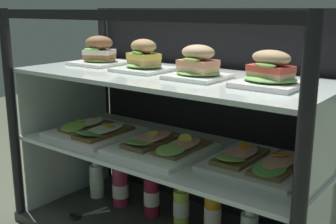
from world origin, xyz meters
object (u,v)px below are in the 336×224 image
object	(u,v)px
plated_roll_sandwich_left_of_center	(99,54)
juice_bottle_front_right_end	(120,185)
juice_bottle_tucked_behind	(213,214)
open_sandwich_tray_far_left	(162,146)
plated_roll_sandwich_far_right	(144,59)
juice_bottle_front_second	(97,180)
kitchen_scissors	(80,215)
open_sandwich_tray_near_left_corner	(94,130)
juice_bottle_front_left_end	(152,195)
plated_roll_sandwich_far_left	(270,74)
juice_bottle_front_middle	(181,207)
plated_roll_sandwich_center	(198,66)
open_sandwich_tray_right_of_center	(259,162)

from	to	relation	value
plated_roll_sandwich_left_of_center	juice_bottle_front_right_end	distance (m)	0.57
juice_bottle_tucked_behind	open_sandwich_tray_far_left	bearing A→B (deg)	-150.40
plated_roll_sandwich_far_right	juice_bottle_tucked_behind	xyz separation A→B (m)	(0.29, 0.05, -0.56)
juice_bottle_front_right_end	juice_bottle_tucked_behind	size ratio (longest dim) A/B	1.01
juice_bottle_front_second	kitchen_scissors	size ratio (longest dim) A/B	1.14
open_sandwich_tray_near_left_corner	juice_bottle_front_left_end	xyz separation A→B (m)	(0.21, 0.11, -0.27)
plated_roll_sandwich_far_left	open_sandwich_tray_near_left_corner	bearing A→B (deg)	-176.82
juice_bottle_front_second	juice_bottle_front_middle	distance (m)	0.47
plated_roll_sandwich_left_of_center	kitchen_scissors	xyz separation A→B (m)	(0.03, -0.17, -0.65)
plated_roll_sandwich_center	juice_bottle_tucked_behind	bearing A→B (deg)	68.05
open_sandwich_tray_right_of_center	juice_bottle_front_second	distance (m)	0.85
juice_bottle_front_left_end	juice_bottle_front_middle	size ratio (longest dim) A/B	1.06
juice_bottle_tucked_behind	kitchen_scissors	distance (m)	0.57
juice_bottle_front_left_end	open_sandwich_tray_right_of_center	bearing A→B (deg)	-4.01
plated_roll_sandwich_far_right	juice_bottle_front_middle	size ratio (longest dim) A/B	0.91
plated_roll_sandwich_far_left	juice_bottle_front_second	size ratio (longest dim) A/B	0.96
plated_roll_sandwich_center	open_sandwich_tray_far_left	distance (m)	0.33
juice_bottle_front_right_end	juice_bottle_front_middle	distance (m)	0.32
plated_roll_sandwich_far_left	open_sandwich_tray_near_left_corner	world-z (taller)	plated_roll_sandwich_far_left
plated_roll_sandwich_far_left	juice_bottle_front_right_end	distance (m)	0.89
open_sandwich_tray_right_of_center	plated_roll_sandwich_far_left	bearing A→B (deg)	-43.80
plated_roll_sandwich_center	plated_roll_sandwich_far_left	size ratio (longest dim) A/B	0.95
juice_bottle_front_right_end	juice_bottle_tucked_behind	world-z (taller)	juice_bottle_front_right_end
open_sandwich_tray_far_left	juice_bottle_front_middle	size ratio (longest dim) A/B	1.56
juice_bottle_front_right_end	plated_roll_sandwich_left_of_center	bearing A→B (deg)	-176.10
plated_roll_sandwich_far_right	plated_roll_sandwich_center	world-z (taller)	plated_roll_sandwich_far_right
juice_bottle_front_left_end	open_sandwich_tray_near_left_corner	bearing A→B (deg)	-152.87
juice_bottle_front_right_end	juice_bottle_front_middle	size ratio (longest dim) A/B	1.13
open_sandwich_tray_right_of_center	juice_bottle_tucked_behind	xyz separation A→B (m)	(-0.19, 0.03, -0.26)
open_sandwich_tray_far_left	juice_bottle_front_left_end	distance (m)	0.31
plated_roll_sandwich_left_of_center	plated_roll_sandwich_center	distance (m)	0.53
open_sandwich_tray_near_left_corner	kitchen_scissors	xyz separation A→B (m)	(-0.02, -0.08, -0.35)
open_sandwich_tray_far_left	juice_bottle_tucked_behind	bearing A→B (deg)	29.60
juice_bottle_front_second	juice_bottle_front_right_end	distance (m)	0.15
open_sandwich_tray_near_left_corner	plated_roll_sandwich_center	bearing A→B (deg)	3.84
open_sandwich_tray_near_left_corner	juice_bottle_front_middle	world-z (taller)	open_sandwich_tray_near_left_corner
plated_roll_sandwich_far_left	juice_bottle_front_right_end	bearing A→B (deg)	175.24
juice_bottle_front_middle	kitchen_scissors	world-z (taller)	juice_bottle_front_middle
plated_roll_sandwich_center	juice_bottle_front_right_end	xyz separation A→B (m)	(-0.44, 0.07, -0.56)
plated_roll_sandwich_far_right	open_sandwich_tray_far_left	world-z (taller)	plated_roll_sandwich_far_right
plated_roll_sandwich_center	open_sandwich_tray_far_left	world-z (taller)	plated_roll_sandwich_center
plated_roll_sandwich_center	juice_bottle_front_left_end	xyz separation A→B (m)	(-0.27, 0.08, -0.57)
plated_roll_sandwich_far_left	juice_bottle_front_left_end	size ratio (longest dim) A/B	0.86
juice_bottle_front_left_end	juice_bottle_front_middle	bearing A→B (deg)	-1.58
open_sandwich_tray_right_of_center	juice_bottle_front_middle	bearing A→B (deg)	174.87
open_sandwich_tray_near_left_corner	open_sandwich_tray_right_of_center	bearing A→B (deg)	6.08
juice_bottle_front_second	juice_bottle_front_middle	world-z (taller)	juice_bottle_front_middle
plated_roll_sandwich_left_of_center	juice_bottle_front_middle	size ratio (longest dim) A/B	0.96
open_sandwich_tray_right_of_center	juice_bottle_tucked_behind	world-z (taller)	open_sandwich_tray_right_of_center
plated_roll_sandwich_far_left	juice_bottle_front_second	xyz separation A→B (m)	(-0.83, 0.06, -0.57)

